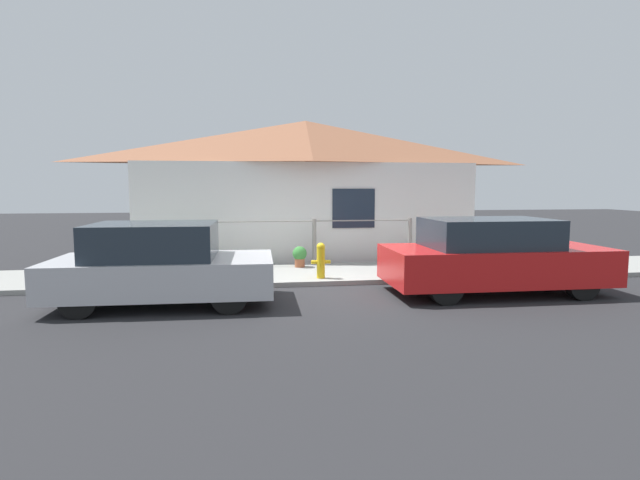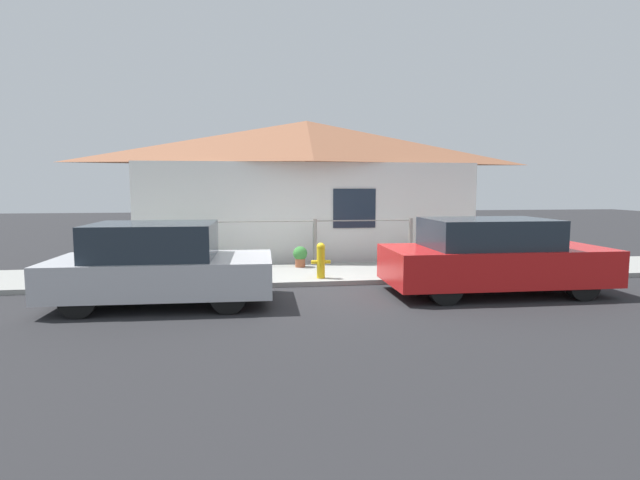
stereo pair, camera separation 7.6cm
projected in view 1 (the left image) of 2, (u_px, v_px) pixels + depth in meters
ground_plane at (330, 286)px, 9.96m from camera, size 60.00×60.00×0.00m
sidewalk at (321, 274)px, 11.11m from camera, size 24.00×2.35×0.10m
house at (306, 150)px, 13.37m from camera, size 9.16×2.23×3.74m
fence at (314, 239)px, 12.05m from camera, size 4.90×0.10×1.11m
car_left at (161, 265)px, 8.36m from camera, size 3.66×1.89×1.38m
car_right at (493, 257)px, 9.24m from camera, size 4.06×1.78×1.40m
fire_hydrant at (321, 260)px, 10.26m from camera, size 0.40×0.18×0.74m
potted_plant_near_hydrant at (300, 256)px, 11.68m from camera, size 0.34×0.34×0.49m
potted_plant_by_fence at (185, 255)px, 11.27m from camera, size 0.52×0.52×0.62m
potted_plant_corner at (444, 253)px, 12.27m from camera, size 0.33×0.33×0.48m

